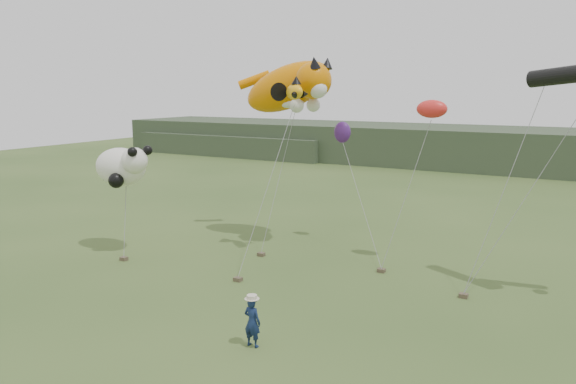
# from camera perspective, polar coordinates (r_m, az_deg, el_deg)

# --- Properties ---
(ground) EXTENTS (120.00, 120.00, 0.00)m
(ground) POSITION_cam_1_polar(r_m,az_deg,el_deg) (20.01, -2.41, -13.02)
(ground) COLOR #385123
(ground) RESTS_ON ground
(headland) EXTENTS (90.00, 13.00, 4.00)m
(headland) POSITION_cam_1_polar(r_m,az_deg,el_deg) (61.89, 17.53, 4.31)
(headland) COLOR #2D3D28
(headland) RESTS_ON ground
(festival_attendant) EXTENTS (0.60, 0.40, 1.60)m
(festival_attendant) POSITION_cam_1_polar(r_m,az_deg,el_deg) (17.97, -3.65, -13.05)
(festival_attendant) COLOR #122146
(festival_attendant) RESTS_ON ground
(sandbag_anchors) EXTENTS (15.35, 4.62, 0.17)m
(sandbag_anchors) POSITION_cam_1_polar(r_m,az_deg,el_deg) (24.95, -0.11, -7.98)
(sandbag_anchors) COLOR brown
(sandbag_anchors) RESTS_ON ground
(cat_kite) EXTENTS (6.37, 3.40, 3.71)m
(cat_kite) POSITION_cam_1_polar(r_m,az_deg,el_deg) (29.11, 0.53, 10.67)
(cat_kite) COLOR #D87300
(cat_kite) RESTS_ON ground
(fish_kite) EXTENTS (2.41, 1.59, 1.16)m
(fish_kite) POSITION_cam_1_polar(r_m,az_deg,el_deg) (26.63, -0.02, 10.19)
(fish_kite) COLOR #FFAE11
(fish_kite) RESTS_ON ground
(panda_kite) EXTENTS (3.32, 2.15, 2.07)m
(panda_kite) POSITION_cam_1_polar(r_m,az_deg,el_deg) (28.64, -16.45, 2.53)
(panda_kite) COLOR white
(panda_kite) RESTS_ON ground
(misc_kites) EXTENTS (6.24, 2.51, 2.28)m
(misc_kites) POSITION_cam_1_polar(r_m,az_deg,el_deg) (27.11, 10.53, 7.28)
(misc_kites) COLOR red
(misc_kites) RESTS_ON ground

